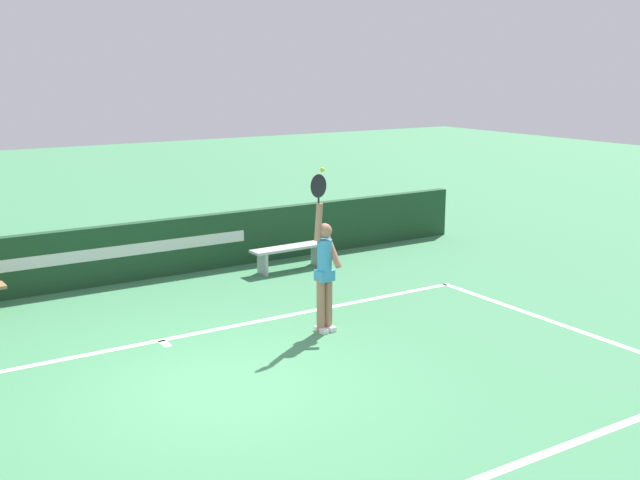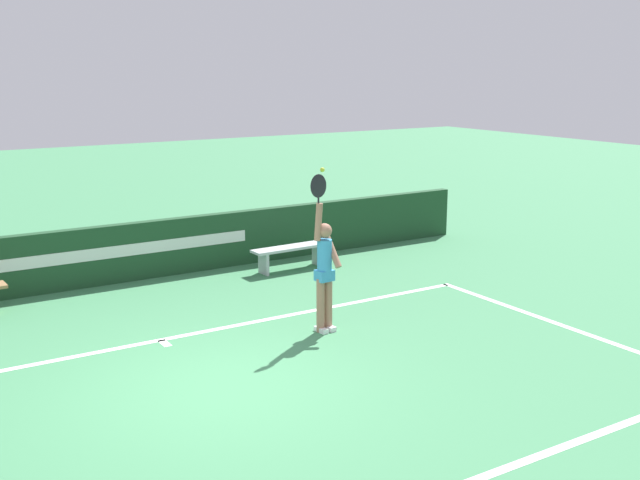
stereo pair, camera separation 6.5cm
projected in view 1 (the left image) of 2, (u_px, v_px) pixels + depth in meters
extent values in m
plane|color=#3E8052|center=(219.00, 388.00, 9.42)|extent=(60.00, 60.00, 0.00)
cube|color=white|center=(161.00, 340.00, 11.04)|extent=(10.79, 0.11, 0.00)
cube|color=white|center=(562.00, 325.00, 11.70)|extent=(0.11, 5.35, 0.00)
cube|color=white|center=(165.00, 343.00, 10.91)|extent=(0.11, 0.30, 0.00)
cube|color=#1B4225|center=(91.00, 257.00, 13.65)|extent=(16.36, 0.20, 1.06)
cube|color=silver|center=(113.00, 252.00, 13.74)|extent=(5.20, 0.01, 0.21)
cylinder|color=#A07059|center=(328.00, 304.00, 11.40)|extent=(0.12, 0.12, 0.81)
cylinder|color=#A07059|center=(321.00, 305.00, 11.31)|extent=(0.12, 0.12, 0.81)
cube|color=white|center=(329.00, 328.00, 11.46)|extent=(0.12, 0.25, 0.07)
cube|color=white|center=(321.00, 330.00, 11.38)|extent=(0.12, 0.25, 0.07)
cylinder|color=#3993CC|center=(325.00, 259.00, 11.20)|extent=(0.22, 0.22, 0.58)
cube|color=#3993CC|center=(325.00, 275.00, 11.26)|extent=(0.26, 0.22, 0.16)
sphere|color=#A07059|center=(325.00, 231.00, 11.11)|extent=(0.22, 0.22, 0.22)
cylinder|color=#A07059|center=(319.00, 222.00, 11.01)|extent=(0.14, 0.11, 0.55)
cylinder|color=#A07059|center=(333.00, 252.00, 11.19)|extent=(0.12, 0.37, 0.45)
ellipsoid|color=black|center=(319.00, 186.00, 10.90)|extent=(0.30, 0.05, 0.36)
cylinder|color=black|center=(319.00, 199.00, 10.94)|extent=(0.03, 0.03, 0.18)
sphere|color=#C8E736|center=(322.00, 170.00, 11.01)|extent=(0.07, 0.07, 0.07)
cube|color=#AFB4B8|center=(290.00, 248.00, 14.77)|extent=(1.62, 0.41, 0.05)
cube|color=#AFB4B8|center=(263.00, 263.00, 14.48)|extent=(0.07, 0.32, 0.44)
cube|color=#AFB4B8|center=(316.00, 254.00, 15.15)|extent=(0.07, 0.32, 0.44)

